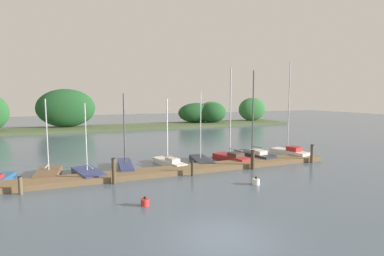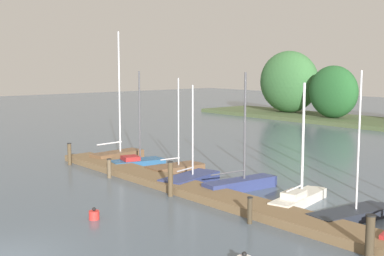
% 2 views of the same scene
% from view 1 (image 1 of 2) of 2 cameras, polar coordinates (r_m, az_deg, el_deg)
% --- Properties ---
extents(ground, '(160.00, 160.00, 0.00)m').
position_cam_1_polar(ground, '(12.36, 5.92, -19.94)').
color(ground, '#4C5B6B').
extents(dock_pier, '(27.97, 1.80, 0.35)m').
position_cam_1_polar(dock_pier, '(21.17, -6.95, -8.29)').
color(dock_pier, brown).
rests_on(dock_pier, ground).
extents(far_shore, '(66.46, 8.00, 7.42)m').
position_cam_1_polar(far_shore, '(51.83, -17.11, 2.70)').
color(far_shore, '#4C5B38').
rests_on(far_shore, ground).
extents(sailboat_2, '(1.68, 3.41, 5.21)m').
position_cam_1_polar(sailboat_2, '(22.81, -25.44, -7.59)').
color(sailboat_2, brown).
rests_on(sailboat_2, ground).
extents(sailboat_3, '(2.15, 3.87, 4.94)m').
position_cam_1_polar(sailboat_3, '(21.79, -19.10, -7.98)').
color(sailboat_3, navy).
rests_on(sailboat_3, ground).
extents(sailboat_4, '(1.26, 4.15, 5.59)m').
position_cam_1_polar(sailboat_4, '(22.93, -12.49, -6.84)').
color(sailboat_4, navy).
rests_on(sailboat_4, ground).
extents(sailboat_5, '(1.77, 4.14, 5.20)m').
position_cam_1_polar(sailboat_5, '(23.77, -4.45, -6.29)').
color(sailboat_5, silver).
rests_on(sailboat_5, ground).
extents(sailboat_6, '(1.68, 4.04, 5.75)m').
position_cam_1_polar(sailboat_6, '(24.64, 1.68, -6.04)').
color(sailboat_6, '#232833').
rests_on(sailboat_6, ground).
extents(sailboat_7, '(2.09, 3.95, 7.65)m').
position_cam_1_polar(sailboat_7, '(25.39, 7.39, -5.33)').
color(sailboat_7, maroon).
rests_on(sailboat_7, ground).
extents(sailboat_8, '(1.90, 4.36, 7.56)m').
position_cam_1_polar(sailboat_8, '(26.74, 11.54, -4.80)').
color(sailboat_8, '#232833').
rests_on(sailboat_8, ground).
extents(sailboat_9, '(1.85, 4.00, 8.44)m').
position_cam_1_polar(sailboat_9, '(28.45, 17.81, -4.28)').
color(sailboat_9, silver).
rests_on(sailboat_9, ground).
extents(mooring_piling_1, '(0.25, 0.25, 1.03)m').
position_cam_1_polar(mooring_piling_1, '(19.36, -29.68, -9.37)').
color(mooring_piling_1, brown).
rests_on(mooring_piling_1, ground).
extents(mooring_piling_2, '(0.27, 0.27, 1.60)m').
position_cam_1_polar(mooring_piling_2, '(19.41, -14.56, -7.84)').
color(mooring_piling_2, '#4C3D28').
rests_on(mooring_piling_2, ground).
extents(mooring_piling_3, '(0.21, 0.21, 1.03)m').
position_cam_1_polar(mooring_piling_3, '(20.56, 0.07, -7.68)').
color(mooring_piling_3, '#3D3323').
rests_on(mooring_piling_3, ground).
extents(mooring_piling_4, '(0.32, 0.32, 1.43)m').
position_cam_1_polar(mooring_piling_4, '(22.90, 11.37, -5.86)').
color(mooring_piling_4, '#3D3323').
rests_on(mooring_piling_4, ground).
extents(mooring_piling_5, '(0.30, 0.30, 1.50)m').
position_cam_1_polar(mooring_piling_5, '(26.37, 21.70, -4.52)').
color(mooring_piling_5, brown).
rests_on(mooring_piling_5, ground).
extents(channel_buoy_0, '(0.41, 0.41, 0.48)m').
position_cam_1_polar(channel_buoy_0, '(15.55, -8.87, -13.66)').
color(channel_buoy_0, red).
rests_on(channel_buoy_0, ground).
extents(channel_buoy_1, '(0.45, 0.45, 0.52)m').
position_cam_1_polar(channel_buoy_1, '(19.18, 11.98, -9.85)').
color(channel_buoy_1, white).
rests_on(channel_buoy_1, ground).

